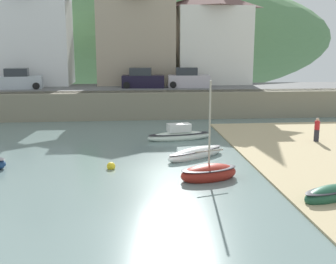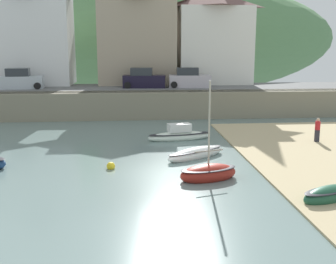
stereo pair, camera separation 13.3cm
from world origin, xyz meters
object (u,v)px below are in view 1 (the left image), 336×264
sailboat_blue_trim (209,173)px  motorboat_with_cabin (196,154)px  waterfront_building_centre (135,31)px  person_on_slipway (317,129)px  parked_car_by_wall (143,79)px  fishing_boat_green (330,195)px  parked_car_near_slipway (19,80)px  mooring_buoy (111,166)px  dinghy_open_wooden (179,135)px  waterfront_building_right (212,38)px  parked_car_end_of_row (188,79)px  waterfront_building_left (29,27)px  church_with_spire (225,8)px

sailboat_blue_trim → motorboat_with_cabin: bearing=74.0°
waterfront_building_centre → person_on_slipway: size_ratio=6.78×
sailboat_blue_trim → parked_car_by_wall: size_ratio=1.20×
fishing_boat_green → parked_car_near_slipway: (-18.78, 25.23, 2.93)m
waterfront_building_centre → mooring_buoy: bearing=-94.4°
dinghy_open_wooden → fishing_boat_green: bearing=-79.1°
waterfront_building_right → waterfront_building_centre: bearing=180.0°
parked_car_near_slipway → motorboat_with_cabin: bearing=-57.0°
motorboat_with_cabin → mooring_buoy: motorboat_with_cabin is taller
waterfront_building_centre → waterfront_building_right: (8.28, 0.00, -0.66)m
sailboat_blue_trim → parked_car_end_of_row: bearing=68.7°
dinghy_open_wooden → waterfront_building_left: bearing=117.2°
waterfront_building_left → person_on_slipway: (22.67, -19.24, -7.37)m
waterfront_building_centre → waterfront_building_right: size_ratio=1.13×
sailboat_blue_trim → dinghy_open_wooden: bearing=76.6°
waterfront_building_centre → mooring_buoy: waterfront_building_centre is taller
waterfront_building_centre → parked_car_near_slipway: bearing=-158.2°
motorboat_with_cabin → parked_car_end_of_row: size_ratio=0.94×
church_with_spire → sailboat_blue_trim: 32.94m
waterfront_building_centre → parked_car_near_slipway: (-11.23, -4.50, -4.76)m
sailboat_blue_trim → motorboat_with_cabin: size_ratio=1.28×
motorboat_with_cabin → person_on_slipway: person_on_slipway is taller
fishing_boat_green → parked_car_near_slipway: size_ratio=0.70×
fishing_boat_green → sailboat_blue_trim: size_ratio=0.58×
parked_car_near_slipway → person_on_slipway: parked_car_near_slipway is taller
waterfront_building_centre → parked_car_end_of_row: (5.06, -4.50, -4.76)m
dinghy_open_wooden → mooring_buoy: (-4.47, -6.78, -0.18)m
waterfront_building_centre → fishing_boat_green: bearing=-75.7°
sailboat_blue_trim → waterfront_building_centre: bearing=80.6°
church_with_spire → sailboat_blue_trim: bearing=-104.0°
mooring_buoy → waterfront_building_right: bearing=67.1°
waterfront_building_right → motorboat_with_cabin: (-5.28, -22.27, -7.06)m
motorboat_with_cabin → person_on_slipway: bearing=-14.0°
waterfront_building_left → parked_car_near_slipway: 6.85m
motorboat_with_cabin → mooring_buoy: bearing=167.4°
sailboat_blue_trim → parked_car_near_slipway: 26.22m
fishing_boat_green → motorboat_with_cabin: (-4.55, 7.46, -0.03)m
waterfront_building_right → dinghy_open_wooden: size_ratio=2.07×
waterfront_building_left → person_on_slipway: size_ratio=7.24×
parked_car_end_of_row → person_on_slipway: bearing=-61.9°
parked_car_end_of_row → person_on_slipway: (6.66, -14.74, -2.22)m
waterfront_building_centre → church_with_spire: church_with_spire is taller
motorboat_with_cabin → parked_car_by_wall: bearing=64.7°
motorboat_with_cabin → person_on_slipway: size_ratio=2.45×
church_with_spire → fishing_boat_green: 35.43m
church_with_spire → mooring_buoy: church_with_spire is taller
waterfront_building_left → parked_car_end_of_row: size_ratio=2.79×
sailboat_blue_trim → parked_car_near_slipway: (-14.22, 21.84, 2.88)m
waterfront_building_left → mooring_buoy: 27.03m
parked_car_by_wall → parked_car_end_of_row: same height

